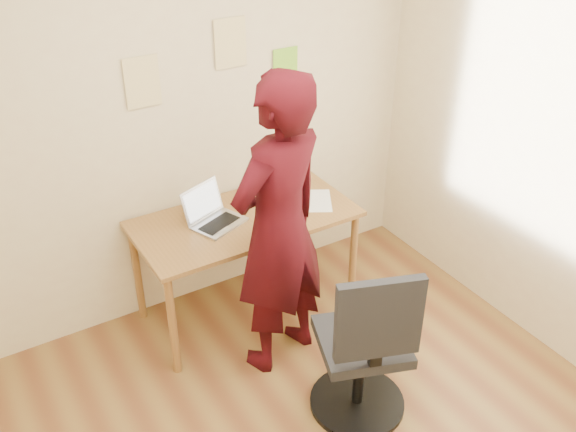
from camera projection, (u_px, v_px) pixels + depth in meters
room at (336, 258)px, 2.60m from camera, size 3.58×3.58×2.78m
desk at (245, 228)px, 4.10m from camera, size 1.40×0.70×0.74m
laptop at (213, 215)px, 3.97m from camera, size 0.40×0.38×0.23m
paper_sheet at (315, 201)px, 4.23m from camera, size 0.33×0.36×0.00m
phone at (284, 220)px, 4.01m from camera, size 0.07×0.13×0.01m
wall_note_left at (142, 82)px, 3.67m from camera, size 0.21×0.00×0.30m
wall_note_mid at (230, 43)px, 3.85m from camera, size 0.21×0.00×0.30m
wall_note_right at (285, 66)px, 4.13m from camera, size 0.18×0.00×0.24m
office_chair at (365, 354)px, 3.41m from camera, size 0.59×0.60×1.04m
person at (279, 229)px, 3.58m from camera, size 0.77×0.61×1.85m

